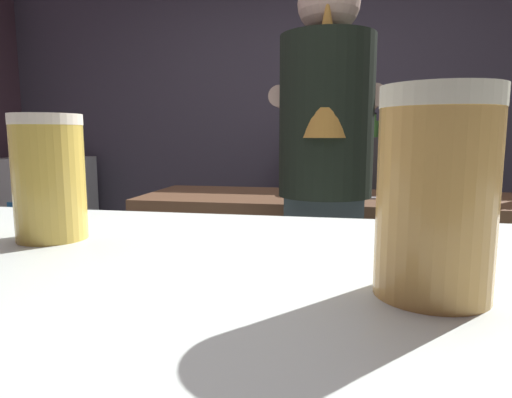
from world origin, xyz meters
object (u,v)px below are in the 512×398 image
object	(u,v)px
pint_glass_near	(49,177)
pint_glass_far	(436,193)
bottle_olive_oil	(398,127)
bottle_soy	(374,128)
mini_fridge	(49,220)
chefs_knife	(391,198)
bottle_hot_sauce	(313,123)
mixing_bowl	(300,191)
bartender	(325,179)

from	to	relation	value
pint_glass_near	pint_glass_far	bearing A→B (deg)	-16.11
bottle_olive_oil	bottle_soy	bearing A→B (deg)	131.39
bottle_soy	mini_fridge	bearing A→B (deg)	-174.27
chefs_knife	bottle_soy	bearing A→B (deg)	79.98
pint_glass_near	bottle_hot_sauce	distance (m)	2.89
chefs_knife	bottle_olive_oil	bearing A→B (deg)	72.67
bottle_olive_oil	mini_fridge	bearing A→B (deg)	-178.25
pint_glass_far	bottle_soy	world-z (taller)	bottle_soy
bottle_olive_oil	chefs_knife	bearing A→B (deg)	-97.67
mini_fridge	chefs_knife	distance (m)	2.78
mini_fridge	bottle_olive_oil	world-z (taller)	bottle_olive_oil
bottle_soy	bottle_hot_sauce	xyz separation A→B (m)	(-0.43, -0.09, 0.04)
mixing_bowl	bottle_hot_sauce	size ratio (longest dim) A/B	0.61
mini_fridge	bartender	distance (m)	2.75
bottle_soy	bottle_olive_oil	size ratio (longest dim) A/B	0.95
pint_glass_near	bottle_hot_sauce	size ratio (longest dim) A/B	0.53
bottle_hot_sauce	bottle_olive_oil	world-z (taller)	bottle_hot_sauce
mixing_bowl	chefs_knife	bearing A→B (deg)	-7.29
mini_fridge	pint_glass_near	bearing A→B (deg)	-54.10
mini_fridge	bottle_soy	size ratio (longest dim) A/B	5.62
bottle_hot_sauce	mixing_bowl	bearing A→B (deg)	-89.39
mini_fridge	pint_glass_near	world-z (taller)	pint_glass_near
bartender	pint_glass_near	xyz separation A→B (m)	(-0.27, -1.21, 0.11)
mini_fridge	pint_glass_far	xyz separation A→B (m)	(2.36, -2.84, 0.63)
pint_glass_far	bottle_soy	xyz separation A→B (m)	(0.17, 3.09, 0.10)
pint_glass_near	pint_glass_far	xyz separation A→B (m)	(0.39, -0.11, 0.01)
bartender	pint_glass_far	distance (m)	1.34
bottle_soy	bartender	bearing A→B (deg)	-99.29
bottle_soy	bottle_olive_oil	xyz separation A→B (m)	(0.15, -0.17, 0.00)
chefs_knife	bottle_hot_sauce	bearing A→B (deg)	98.91
pint_glass_near	bottle_soy	xyz separation A→B (m)	(0.56, 2.98, 0.10)
bottle_hot_sauce	bottle_olive_oil	distance (m)	0.59
mini_fridge	bottle_hot_sauce	size ratio (longest dim) A/B	3.75
bartender	pint_glass_near	bearing A→B (deg)	167.58
bartender	chefs_knife	distance (m)	0.51
mini_fridge	pint_glass_far	world-z (taller)	pint_glass_far
mixing_bowl	bottle_hot_sauce	bearing A→B (deg)	90.61
chefs_knife	mini_fridge	bearing A→B (deg)	146.64
bottle_hot_sauce	bottle_olive_oil	size ratio (longest dim) A/B	1.43
bartender	pint_glass_near	world-z (taller)	bartender
bartender	pint_glass_near	size ratio (longest dim) A/B	12.35
bartender	mixing_bowl	size ratio (longest dim) A/B	10.65
mixing_bowl	pint_glass_far	size ratio (longest dim) A/B	1.08
mixing_bowl	bottle_hot_sauce	xyz separation A→B (m)	(-0.01, 1.22, 0.35)
bartender	bottle_soy	bearing A→B (deg)	-9.27
bottle_olive_oil	pint_glass_far	bearing A→B (deg)	-96.21
bottle_hot_sauce	pint_glass_near	bearing A→B (deg)	-92.41
bartender	bottle_soy	distance (m)	1.80
mixing_bowl	bottle_olive_oil	bearing A→B (deg)	63.20
bottle_olive_oil	mixing_bowl	bearing A→B (deg)	-116.80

